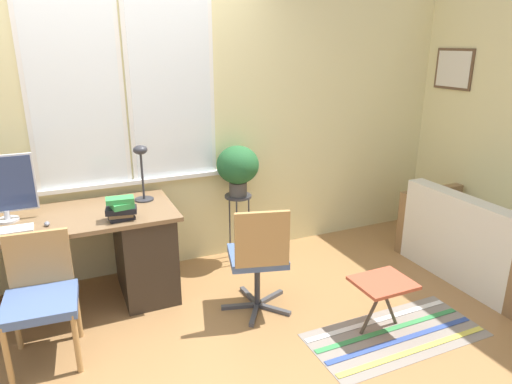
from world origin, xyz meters
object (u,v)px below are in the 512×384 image
at_px(desk_chair_wooden, 40,295).
at_px(potted_plant, 238,166).
at_px(book_stack, 121,208).
at_px(folding_stool, 383,286).
at_px(couch_loveseat, 477,245).
at_px(office_chair_swivel, 259,257).
at_px(desk_lamp, 141,163).
at_px(plant_stand, 238,204).
at_px(keyboard, 2,232).
at_px(monitor, 2,187).
at_px(mouse, 47,224).

relative_size(desk_chair_wooden, potted_plant, 1.78).
height_order(book_stack, folding_stool, book_stack).
xyz_separation_m(book_stack, folding_stool, (1.58, -0.97, -0.48)).
height_order(book_stack, desk_chair_wooden, book_stack).
bearing_deg(couch_loveseat, office_chair_swivel, 83.47).
relative_size(desk_lamp, plant_stand, 0.70).
relative_size(book_stack, desk_chair_wooden, 0.29).
relative_size(keyboard, folding_stool, 0.97).
bearing_deg(monitor, potted_plant, 4.56).
bearing_deg(office_chair_swivel, mouse, -5.23).
bearing_deg(desk_lamp, book_stack, -121.98).
distance_m(keyboard, potted_plant, 1.88).
bearing_deg(monitor, book_stack, -22.32).
relative_size(book_stack, plant_stand, 0.36).
relative_size(desk_lamp, folding_stool, 1.15).
bearing_deg(desk_lamp, folding_stool, -44.58).
xyz_separation_m(mouse, potted_plant, (1.57, 0.36, 0.15)).
height_order(desk_chair_wooden, potted_plant, potted_plant).
xyz_separation_m(monitor, desk_lamp, (0.97, 0.06, 0.06)).
xyz_separation_m(book_stack, office_chair_swivel, (0.89, -0.42, -0.37)).
height_order(desk_chair_wooden, office_chair_swivel, office_chair_swivel).
height_order(desk_lamp, plant_stand, desk_lamp).
height_order(mouse, folding_stool, mouse).
height_order(desk_chair_wooden, folding_stool, desk_chair_wooden).
relative_size(office_chair_swivel, plant_stand, 1.35).
relative_size(monitor, folding_stool, 1.22).
relative_size(keyboard, book_stack, 1.64).
bearing_deg(desk_chair_wooden, office_chair_swivel, 0.19).
distance_m(mouse, office_chair_swivel, 1.50).
relative_size(book_stack, office_chair_swivel, 0.27).
bearing_deg(folding_stool, mouse, 152.90).
bearing_deg(desk_chair_wooden, potted_plant, 29.16).
bearing_deg(plant_stand, monitor, -175.44).
height_order(keyboard, mouse, mouse).
height_order(mouse, book_stack, book_stack).
bearing_deg(couch_loveseat, desk_lamp, 69.08).
bearing_deg(desk_lamp, monitor, -176.58).
height_order(plant_stand, potted_plant, potted_plant).
xyz_separation_m(keyboard, mouse, (0.27, 0.01, 0.01)).
bearing_deg(office_chair_swivel, keyboard, -1.77).
height_order(mouse, office_chair_swivel, office_chair_swivel).
bearing_deg(desk_lamp, desk_chair_wooden, -139.81).
xyz_separation_m(keyboard, couch_loveseat, (3.63, -0.72, -0.48)).
xyz_separation_m(plant_stand, potted_plant, (-0.00, -0.00, 0.35)).
distance_m(keyboard, book_stack, 0.77).
relative_size(book_stack, folding_stool, 0.59).
distance_m(monitor, keyboard, 0.33).
height_order(potted_plant, folding_stool, potted_plant).
bearing_deg(book_stack, keyboard, 174.00).
distance_m(keyboard, desk_lamp, 1.08).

